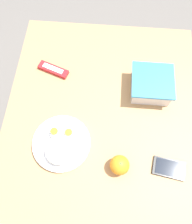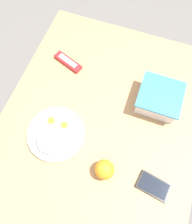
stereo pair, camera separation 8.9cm
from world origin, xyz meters
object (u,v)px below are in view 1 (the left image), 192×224
(rice_plate, at_px, (61,144))
(candy_bar, at_px, (54,70))
(food_container, at_px, (151,85))
(cell_phone, at_px, (169,168))
(orange_fruit, at_px, (120,165))

(rice_plate, relative_size, candy_bar, 1.56)
(food_container, xyz_separation_m, candy_bar, (-0.06, -0.43, -0.03))
(food_container, bearing_deg, cell_phone, 11.74)
(food_container, relative_size, orange_fruit, 2.38)
(orange_fruit, height_order, cell_phone, orange_fruit)
(food_container, bearing_deg, orange_fruit, -19.06)
(candy_bar, bearing_deg, orange_fruit, 37.67)
(candy_bar, xyz_separation_m, cell_phone, (0.40, 0.50, -0.00))
(orange_fruit, distance_m, rice_plate, 0.24)
(food_container, height_order, rice_plate, food_container)
(orange_fruit, height_order, candy_bar, orange_fruit)
(food_container, distance_m, candy_bar, 0.44)
(candy_bar, distance_m, cell_phone, 0.64)
(food_container, bearing_deg, rice_plate, -50.91)
(orange_fruit, relative_size, cell_phone, 0.56)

